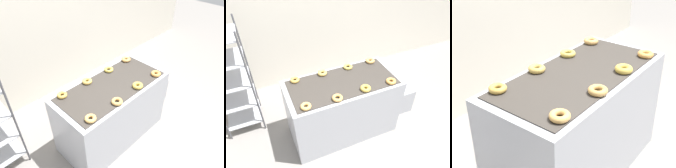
{
  "view_description": "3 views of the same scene",
  "coord_description": "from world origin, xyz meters",
  "views": [
    {
      "loc": [
        -1.54,
        -0.91,
        2.61
      ],
      "look_at": [
        0.0,
        0.61,
        0.95
      ],
      "focal_mm": 35.0,
      "sensor_mm": 36.0,
      "label": 1
    },
    {
      "loc": [
        -0.94,
        -1.39,
        2.71
      ],
      "look_at": [
        0.0,
        0.76,
        0.78
      ],
      "focal_mm": 35.0,
      "sensor_mm": 36.0,
      "label": 2
    },
    {
      "loc": [
        -1.73,
        -0.54,
        1.92
      ],
      "look_at": [
        0.0,
        0.76,
        0.78
      ],
      "focal_mm": 50.0,
      "sensor_mm": 36.0,
      "label": 3
    }
  ],
  "objects": [
    {
      "name": "ground_plane",
      "position": [
        0.0,
        0.0,
        0.0
      ],
      "size": [
        14.0,
        14.0,
        0.0
      ],
      "primitive_type": "plane",
      "color": "gray"
    },
    {
      "name": "wall_back",
      "position": [
        0.0,
        2.12,
        1.4
      ],
      "size": [
        8.0,
        0.05,
        2.8
      ],
      "color": "silver",
      "rests_on": "ground_plane"
    },
    {
      "name": "fryer_machine",
      "position": [
        0.0,
        0.61,
        0.46
      ],
      "size": [
        1.51,
        0.71,
        0.93
      ],
      "color": "#A8AAB2",
      "rests_on": "ground_plane"
    },
    {
      "name": "baking_rack_cart",
      "position": [
        -1.34,
        1.36,
        0.83
      ],
      "size": [
        0.52,
        0.57,
        1.64
      ],
      "color": "#4C4C51",
      "rests_on": "ground_plane"
    },
    {
      "name": "glaze_bin",
      "position": [
        1.09,
        0.64,
        0.22
      ],
      "size": [
        0.3,
        0.34,
        0.43
      ],
      "color": "#A8AAB2",
      "rests_on": "ground_plane"
    },
    {
      "name": "donut_near_left",
      "position": [
        -0.57,
        0.35,
        0.95
      ],
      "size": [
        0.13,
        0.13,
        0.04
      ],
      "primitive_type": "torus",
      "color": "tan",
      "rests_on": "fryer_machine"
    },
    {
      "name": "donut_near_midleft",
      "position": [
        -0.19,
        0.34,
        0.95
      ],
      "size": [
        0.13,
        0.13,
        0.04
      ],
      "primitive_type": "torus",
      "color": "tan",
      "rests_on": "fryer_machine"
    },
    {
      "name": "donut_near_midright",
      "position": [
        0.2,
        0.36,
        0.95
      ],
      "size": [
        0.13,
        0.13,
        0.05
      ],
      "primitive_type": "torus",
      "color": "gold",
      "rests_on": "fryer_machine"
    },
    {
      "name": "donut_near_right",
      "position": [
        0.57,
        0.35,
        0.95
      ],
      "size": [
        0.13,
        0.13,
        0.04
      ],
      "primitive_type": "torus",
      "color": "gold",
      "rests_on": "fryer_machine"
    },
    {
      "name": "donut_far_left",
      "position": [
        -0.56,
        0.88,
        0.95
      ],
      "size": [
        0.12,
        0.12,
        0.04
      ],
      "primitive_type": "torus",
      "color": "gold",
      "rests_on": "fryer_machine"
    },
    {
      "name": "donut_far_midleft",
      "position": [
        -0.18,
        0.87,
        0.95
      ],
      "size": [
        0.13,
        0.13,
        0.04
      ],
      "primitive_type": "torus",
      "color": "tan",
      "rests_on": "fryer_machine"
    },
    {
      "name": "donut_far_midright",
      "position": [
        0.2,
        0.87,
        0.95
      ],
      "size": [
        0.13,
        0.13,
        0.04
      ],
      "primitive_type": "torus",
      "color": "gold",
      "rests_on": "fryer_machine"
    },
    {
      "name": "donut_far_right",
      "position": [
        0.56,
        0.87,
        0.95
      ],
      "size": [
        0.13,
        0.13,
        0.04
      ],
      "primitive_type": "torus",
      "color": "tan",
      "rests_on": "fryer_machine"
    }
  ]
}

